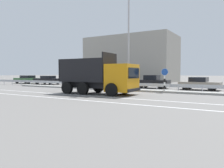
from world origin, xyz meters
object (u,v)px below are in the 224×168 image
at_px(dump_truck, 107,79).
at_px(street_lamp_1, 128,33).
at_px(parked_car_1, 48,80).
at_px(parked_car_3, 111,82).
at_px(parked_car_4, 153,82).
at_px(parked_car_0, 27,79).
at_px(parked_car_5, 200,83).
at_px(median_road_sign, 165,80).
at_px(parked_car_2, 77,80).

bearing_deg(dump_truck, street_lamp_1, 179.31).
relative_size(parked_car_1, parked_car_3, 1.19).
height_order(street_lamp_1, parked_car_4, street_lamp_1).
distance_m(parked_car_0, parked_car_5, 28.40).
bearing_deg(dump_truck, parked_car_4, 173.43).
bearing_deg(parked_car_4, median_road_sign, 30.27).
height_order(parked_car_1, parked_car_5, parked_car_1).
xyz_separation_m(parked_car_3, parked_car_4, (5.64, 0.33, 0.09)).
distance_m(parked_car_0, parked_car_4, 23.06).
bearing_deg(median_road_sign, parked_car_3, 151.63).
distance_m(street_lamp_1, parked_car_1, 18.43).
distance_m(dump_truck, parked_car_3, 10.37).
bearing_deg(street_lamp_1, dump_truck, -87.67).
bearing_deg(dump_truck, parked_car_2, -132.74).
relative_size(dump_truck, parked_car_0, 1.44).
height_order(median_road_sign, parked_car_4, median_road_sign).
relative_size(median_road_sign, parked_car_5, 0.53).
relative_size(parked_car_2, parked_car_5, 1.01).
xyz_separation_m(dump_truck, parked_car_0, (-22.48, 9.27, -0.58)).
distance_m(street_lamp_1, parked_car_5, 9.39).
bearing_deg(parked_car_3, dump_truck, -155.66).
bearing_deg(parked_car_5, dump_truck, -29.36).
bearing_deg(parked_car_0, parked_car_4, -92.50).
xyz_separation_m(parked_car_1, parked_car_4, (17.80, 0.24, 0.05)).
relative_size(street_lamp_1, parked_car_5, 2.54).
relative_size(median_road_sign, parked_car_0, 0.47).
relative_size(parked_car_2, parked_car_3, 1.08).
relative_size(parked_car_3, parked_car_5, 0.93).
relative_size(dump_truck, median_road_sign, 3.10).
bearing_deg(parked_car_0, parked_car_5, -92.75).
xyz_separation_m(parked_car_4, parked_car_5, (5.35, -0.10, -0.07)).
relative_size(median_road_sign, parked_car_4, 0.58).
distance_m(dump_truck, parked_car_5, 11.01).
height_order(parked_car_4, parked_car_5, parked_car_4).
height_order(parked_car_0, parked_car_1, parked_car_0).
distance_m(median_road_sign, street_lamp_1, 6.05).
bearing_deg(median_road_sign, street_lamp_1, 179.99).
distance_m(parked_car_1, parked_car_3, 12.15).
bearing_deg(street_lamp_1, parked_car_2, 155.54).
height_order(median_road_sign, parked_car_0, median_road_sign).
height_order(parked_car_1, parked_car_2, parked_car_2).
xyz_separation_m(dump_truck, parked_car_2, (-11.29, 9.38, -0.56)).
height_order(median_road_sign, parked_car_2, median_road_sign).
distance_m(street_lamp_1, parked_car_2, 13.24).
distance_m(dump_truck, parked_car_0, 24.32).
bearing_deg(parked_car_5, parked_car_1, -86.40).
relative_size(dump_truck, parked_car_3, 1.78).
bearing_deg(median_road_sign, parked_car_2, 161.31).
height_order(dump_truck, parked_car_0, dump_truck).
height_order(dump_truck, parked_car_1, dump_truck).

